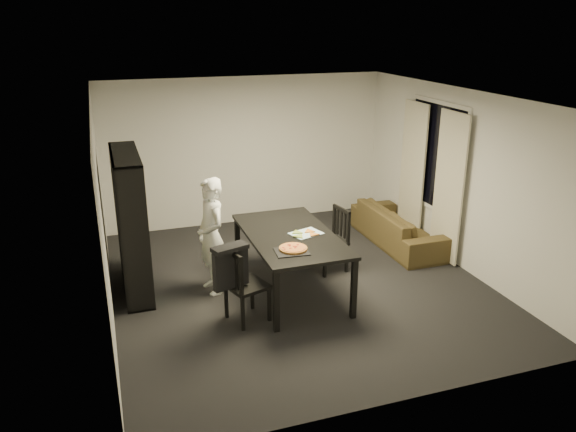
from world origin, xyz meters
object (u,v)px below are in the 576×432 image
object	(u,v)px
person	(211,236)
pepperoni_pizza	(293,248)
chair_left	(241,281)
sofa	(399,227)
baking_tray	(292,251)
chair_right	(335,235)
dining_table	(290,239)
bookshelf	(131,223)

from	to	relation	value
person	pepperoni_pizza	bearing A→B (deg)	32.48
chair_left	person	distance (m)	0.98
person	sofa	distance (m)	3.33
person	baking_tray	bearing A→B (deg)	29.88
chair_right	person	bearing A→B (deg)	-95.89
chair_right	pepperoni_pizza	world-z (taller)	chair_right
baking_tray	pepperoni_pizza	distance (m)	0.06
dining_table	baking_tray	xyz separation A→B (m)	(-0.18, -0.58, 0.08)
baking_tray	sofa	bearing A→B (deg)	33.75
person	chair_right	bearing A→B (deg)	82.53
baking_tray	dining_table	bearing A→B (deg)	72.47
chair_right	baking_tray	distance (m)	1.50
pepperoni_pizza	baking_tray	bearing A→B (deg)	-128.69
chair_right	bookshelf	bearing A→B (deg)	-105.84
person	baking_tray	distance (m)	1.23
chair_right	pepperoni_pizza	distance (m)	1.45
chair_left	sofa	size ratio (longest dim) A/B	0.47
bookshelf	person	xyz separation A→B (m)	(0.99, -0.43, -0.16)
bookshelf	dining_table	distance (m)	2.14
dining_table	sofa	world-z (taller)	dining_table
bookshelf	baking_tray	xyz separation A→B (m)	(1.80, -1.36, -0.11)
person	pepperoni_pizza	distance (m)	1.22
person	sofa	world-z (taller)	person
chair_right	sofa	world-z (taller)	chair_right
chair_left	bookshelf	bearing A→B (deg)	22.05
chair_right	baking_tray	world-z (taller)	chair_right
dining_table	pepperoni_pizza	size ratio (longest dim) A/B	5.71
baking_tray	chair_left	bearing A→B (deg)	-179.18
person	bookshelf	bearing A→B (deg)	-124.52
bookshelf	person	size ratio (longest dim) A/B	1.20
chair_right	pepperoni_pizza	size ratio (longest dim) A/B	2.68
sofa	chair_right	bearing A→B (deg)	112.31
chair_right	person	world-z (taller)	person
dining_table	sofa	size ratio (longest dim) A/B	0.99
bookshelf	dining_table	bearing A→B (deg)	-21.47
chair_left	person	xyz separation A→B (m)	(-0.15, 0.94, 0.25)
chair_right	person	distance (m)	1.86
bookshelf	sofa	bearing A→B (deg)	3.53
dining_table	sofa	xyz separation A→B (m)	(2.24, 1.04, -0.46)
pepperoni_pizza	bookshelf	bearing A→B (deg)	144.44
chair_right	baking_tray	xyz separation A→B (m)	(-1.03, -1.05, 0.30)
bookshelf	person	distance (m)	1.09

